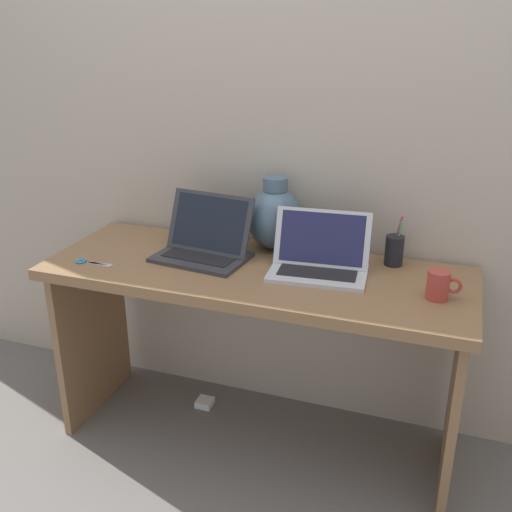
% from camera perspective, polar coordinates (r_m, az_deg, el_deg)
% --- Properties ---
extents(ground_plane, '(6.00, 6.00, 0.00)m').
position_cam_1_polar(ground_plane, '(2.56, 0.00, -16.85)').
color(ground_plane, slate).
extents(back_wall, '(4.40, 0.04, 2.40)m').
position_cam_1_polar(back_wall, '(2.33, 2.67, 11.96)').
color(back_wall, '#BCAD99').
rests_on(back_wall, ground).
extents(desk, '(1.55, 0.56, 0.75)m').
position_cam_1_polar(desk, '(2.24, 0.00, -4.97)').
color(desk, olive).
rests_on(desk, ground).
extents(laptop_left, '(0.36, 0.27, 0.23)m').
position_cam_1_polar(laptop_left, '(2.27, -4.84, 1.44)').
color(laptop_left, '#333338').
rests_on(laptop_left, desk).
extents(laptop_right, '(0.36, 0.26, 0.21)m').
position_cam_1_polar(laptop_right, '(2.14, 6.08, -0.10)').
color(laptop_right, silver).
rests_on(laptop_right, desk).
extents(green_vase, '(0.21, 0.21, 0.29)m').
position_cam_1_polar(green_vase, '(2.32, 1.81, 3.73)').
color(green_vase, slate).
rests_on(green_vase, desk).
extents(coffee_mug, '(0.11, 0.07, 0.10)m').
position_cam_1_polar(coffee_mug, '(2.01, 17.00, -2.65)').
color(coffee_mug, '#B23D33').
rests_on(coffee_mug, desk).
extents(pen_cup, '(0.07, 0.07, 0.19)m').
position_cam_1_polar(pen_cup, '(2.24, 13.00, 0.55)').
color(pen_cup, black).
rests_on(pen_cup, desk).
extents(scissors, '(0.15, 0.04, 0.01)m').
position_cam_1_polar(scissors, '(2.30, -15.70, -0.57)').
color(scissors, '#B7B7BC').
rests_on(scissors, desk).
extents(power_brick, '(0.07, 0.07, 0.03)m').
position_cam_1_polar(power_brick, '(2.73, -4.89, -13.71)').
color(power_brick, white).
rests_on(power_brick, ground).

